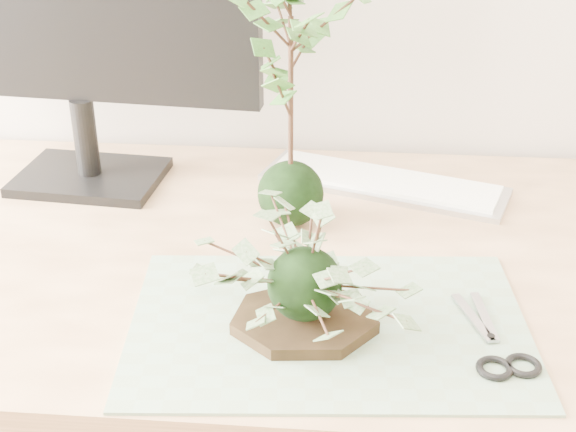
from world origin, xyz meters
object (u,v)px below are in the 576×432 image
at_px(maple_kokedama, 291,34).
at_px(ivy_kokedama, 305,253).
at_px(keyboard, 383,183).
at_px(monitor, 70,1).
at_px(desk, 320,304).

bearing_deg(maple_kokedama, ivy_kokedama, -81.74).
bearing_deg(maple_kokedama, keyboard, 44.26).
xyz_separation_m(maple_kokedama, monitor, (-0.33, 0.12, 0.01)).
height_order(desk, keyboard, keyboard).
height_order(ivy_kokedama, maple_kokedama, maple_kokedama).
relative_size(ivy_kokedama, keyboard, 0.74).
height_order(maple_kokedama, monitor, monitor).
bearing_deg(keyboard, maple_kokedama, -117.33).
bearing_deg(maple_kokedama, desk, -57.69).
relative_size(maple_kokedama, monitor, 0.70).
bearing_deg(monitor, desk, -22.67).
distance_m(ivy_kokedama, monitor, 0.56).
height_order(maple_kokedama, keyboard, maple_kokedama).
relative_size(desk, ivy_kokedama, 5.32).
distance_m(ivy_kokedama, keyboard, 0.42).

